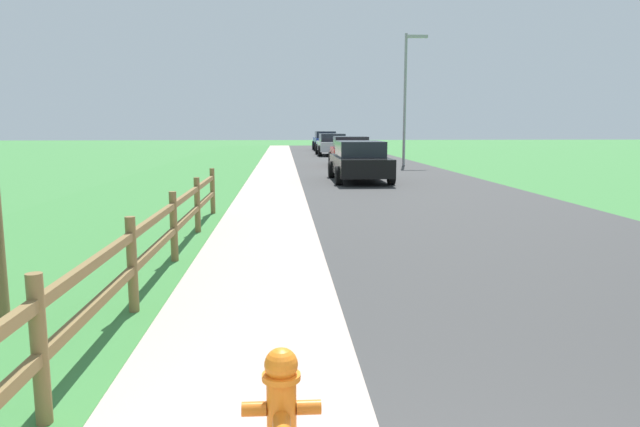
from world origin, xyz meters
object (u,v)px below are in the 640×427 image
parked_car_red (350,151)px  parked_car_silver (332,144)px  street_lamp (407,88)px  parked_suv_black (360,161)px  fire_hydrant (282,404)px  parked_car_blue (325,140)px

parked_car_red → parked_car_silver: parked_car_silver is taller
street_lamp → parked_suv_black: bearing=-112.6°
parked_car_red → fire_hydrant: bearing=-97.5°
parked_suv_black → fire_hydrant: bearing=-99.0°
parked_suv_black → parked_car_silver: (0.60, 19.36, 0.04)m
parked_car_blue → street_lamp: bearing=-81.8°
parked_suv_black → parked_car_blue: parked_car_blue is taller
fire_hydrant → parked_car_red: 26.73m
fire_hydrant → parked_car_blue: bearing=85.5°
parked_car_silver → parked_car_red: bearing=-89.8°
parked_suv_black → parked_car_silver: bearing=88.2°
parked_car_silver → parked_car_blue: (0.17, 8.66, 0.04)m
parked_car_silver → parked_car_blue: size_ratio=0.98×
parked_car_blue → fire_hydrant: bearing=-94.5°
parked_car_blue → street_lamp: size_ratio=0.74×
parked_suv_black → parked_car_blue: bearing=88.4°
parked_suv_black → parked_car_blue: size_ratio=0.95×
parked_car_red → parked_car_blue: (0.13, 19.52, 0.07)m
parked_car_red → parked_car_silver: 10.86m
parked_car_red → parked_car_silver: (-0.04, 10.86, 0.03)m
parked_car_silver → parked_suv_black: bearing=-91.8°
parked_suv_black → street_lamp: 9.80m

